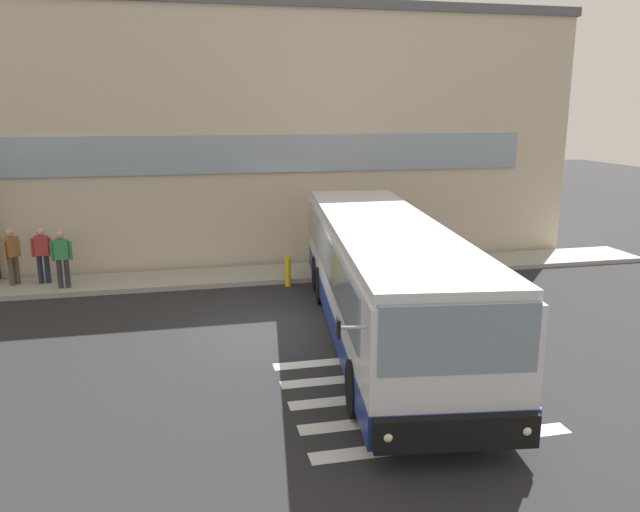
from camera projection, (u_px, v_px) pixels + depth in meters
name	position (u px, v px, depth m)	size (l,w,h in m)	color
ground_plane	(267.00, 329.00, 15.32)	(80.00, 90.00, 0.02)	#232326
bay_paint_stripes	(405.00, 394.00, 11.76)	(4.40, 3.96, 0.01)	silver
terminal_building	(207.00, 132.00, 25.25)	(25.41, 13.80, 8.62)	beige
boarding_curb	(245.00, 276.00, 19.86)	(27.61, 2.00, 0.15)	#9E9B93
bus_main_foreground	(383.00, 280.00, 14.61)	(4.51, 11.97, 2.70)	silver
passenger_near_column	(12.00, 254.00, 18.36)	(0.40, 0.50, 1.68)	#4C4233
passenger_by_doorway	(42.00, 251.00, 18.55)	(0.59, 0.38, 1.68)	#1E2338
passenger_at_curb_edge	(62.00, 256.00, 18.05)	(0.59, 0.23, 1.68)	#2D2D33
safety_bollard_yellow	(288.00, 271.00, 18.88)	(0.18, 0.18, 0.90)	yellow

